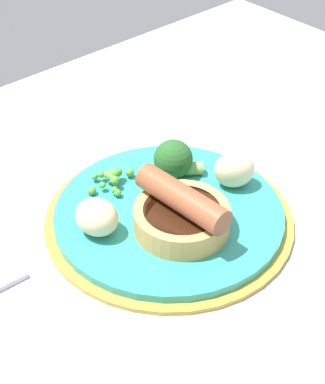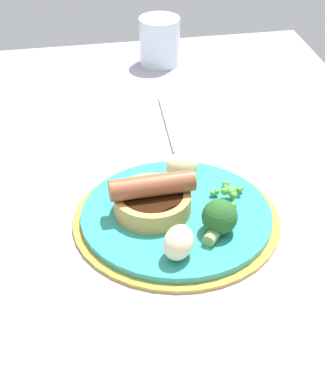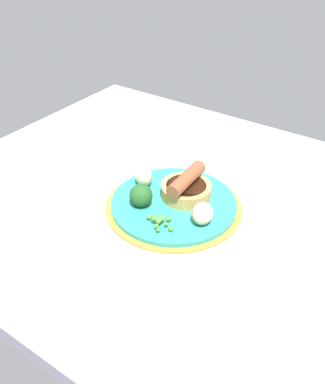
{
  "view_description": "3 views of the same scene",
  "coord_description": "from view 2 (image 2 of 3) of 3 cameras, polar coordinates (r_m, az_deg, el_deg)",
  "views": [
    {
      "loc": [
        30.21,
        35.0,
        47.6
      ],
      "look_at": [
        -4.51,
        -4.1,
        6.1
      ],
      "focal_mm": 60.0,
      "sensor_mm": 36.0,
      "label": 1
    },
    {
      "loc": [
        -67.19,
        10.37,
        53.35
      ],
      "look_at": [
        -2.66,
        -1.44,
        6.6
      ],
      "focal_mm": 60.0,
      "sensor_mm": 36.0,
      "label": 2
    },
    {
      "loc": [
        31.21,
        -58.29,
        53.11
      ],
      "look_at": [
        -5.6,
        -4.91,
        7.28
      ],
      "focal_mm": 40.0,
      "sensor_mm": 36.0,
      "label": 3
    }
  ],
  "objects": [
    {
      "name": "fork",
      "position": [
        1.02,
        0.7,
        6.15
      ],
      "size": [
        18.06,
        2.5,
        0.6
      ],
      "primitive_type": "cube",
      "rotation": [
        0.0,
        0.0,
        -0.05
      ],
      "color": "silver",
      "rests_on": "dining_table"
    },
    {
      "name": "pea_pile",
      "position": [
        0.83,
        5.97,
        0.01
      ],
      "size": [
        5.53,
        4.59,
        1.86
      ],
      "color": "green",
      "rests_on": "dinner_plate"
    },
    {
      "name": "dining_table",
      "position": [
        0.85,
        -1.27,
        -1.87
      ],
      "size": [
        110.0,
        80.0,
        3.0
      ],
      "primitive_type": "cube",
      "color": "#9E99AD",
      "rests_on": "ground"
    },
    {
      "name": "potato_chunk_1",
      "position": [
        0.86,
        1.75,
        2.35
      ],
      "size": [
        4.99,
        5.44,
        3.9
      ],
      "primitive_type": "ellipsoid",
      "rotation": [
        0.0,
        0.0,
        5.03
      ],
      "color": "beige",
      "rests_on": "dinner_plate"
    },
    {
      "name": "sausage_pudding",
      "position": [
        0.8,
        -1.24,
        -0.61
      ],
      "size": [
        9.72,
        10.76,
        5.27
      ],
      "rotation": [
        0.0,
        0.0,
        1.62
      ],
      "color": "tan",
      "rests_on": "dinner_plate"
    },
    {
      "name": "drinking_glass",
      "position": [
        1.22,
        -0.27,
        13.27
      ],
      "size": [
        7.53,
        7.53,
        8.75
      ],
      "primitive_type": "cylinder",
      "color": "silver",
      "rests_on": "dining_table"
    },
    {
      "name": "broccoli_floret_near",
      "position": [
        0.77,
        5.06,
        -2.3
      ],
      "size": [
        5.29,
        4.81,
        4.36
      ],
      "rotation": [
        0.0,
        0.0,
        5.63
      ],
      "color": "#235623",
      "rests_on": "dinner_plate"
    },
    {
      "name": "potato_chunk_0",
      "position": [
        0.73,
        1.44,
        -4.51
      ],
      "size": [
        5.47,
        5.28,
        4.18
      ],
      "primitive_type": "ellipsoid",
      "rotation": [
        0.0,
        0.0,
        2.48
      ],
      "color": "beige",
      "rests_on": "dinner_plate"
    },
    {
      "name": "dinner_plate",
      "position": [
        0.81,
        1.24,
        -2.32
      ],
      "size": [
        26.24,
        26.24,
        1.4
      ],
      "color": "#B79333",
      "rests_on": "dining_table"
    }
  ]
}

